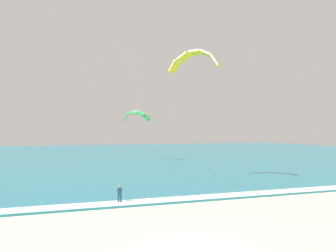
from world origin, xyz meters
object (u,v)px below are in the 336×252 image
(surfboard, at_px, (120,204))
(kitesurfer, at_px, (120,194))
(kite_primary, at_px, (195,59))
(kite_distant, at_px, (136,115))

(surfboard, xyz_separation_m, kitesurfer, (0.00, 0.02, 0.91))
(kite_primary, xyz_separation_m, kite_distant, (0.11, 29.81, -5.37))
(surfboard, distance_m, kitesurfer, 0.91)
(surfboard, relative_size, kite_distant, 0.30)
(surfboard, xyz_separation_m, kite_distant, (10.57, 37.50, 9.48))
(kitesurfer, distance_m, kite_primary, 19.03)
(surfboard, xyz_separation_m, kite_primary, (10.45, 7.69, 14.85))
(surfboard, bearing_deg, kite_primary, 36.34)
(kitesurfer, height_order, kite_primary, kite_primary)
(kitesurfer, distance_m, kite_distant, 39.88)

